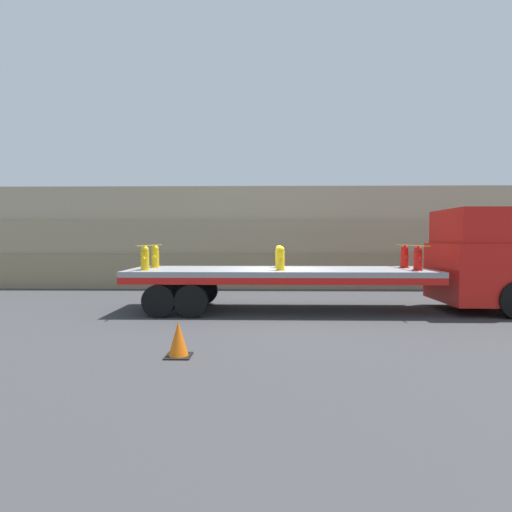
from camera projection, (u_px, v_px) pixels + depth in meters
ground_plane at (280, 310)px, 12.61m from camera, size 120.00×120.00×0.00m
rock_cliff at (274, 238)px, 19.39m from camera, size 60.00×3.30×4.64m
truck_cab at (481, 261)px, 12.42m from camera, size 2.44×2.69×3.17m
flatbed_trailer at (260, 277)px, 12.58m from camera, size 9.40×2.68×1.32m
fire_hydrant_yellow_near_0 at (145, 258)px, 12.06m from camera, size 0.30×0.49×0.73m
fire_hydrant_yellow_far_0 at (155, 257)px, 13.19m from camera, size 0.30×0.49×0.73m
fire_hydrant_yellow_near_1 at (280, 259)px, 11.97m from camera, size 0.30×0.49×0.73m
fire_hydrant_yellow_far_1 at (279, 257)px, 13.11m from camera, size 0.30×0.49×0.73m
fire_hydrant_red_near_2 at (418, 259)px, 11.89m from camera, size 0.30×0.49×0.73m
fire_hydrant_red_far_2 at (404, 257)px, 13.03m from camera, size 0.30×0.49×0.73m
cargo_strap_rear at (150, 245)px, 12.61m from camera, size 0.05×2.78×0.01m
cargo_strap_middle at (411, 245)px, 12.44m from camera, size 0.05×2.78×0.01m
traffic_cone at (178, 339)px, 7.65m from camera, size 0.49×0.49×0.68m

